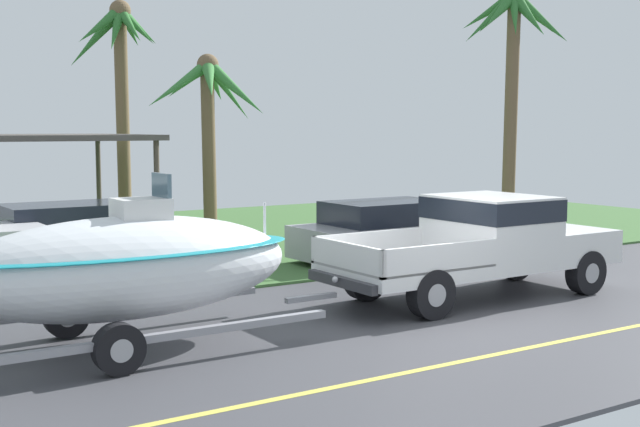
{
  "coord_description": "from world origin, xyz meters",
  "views": [
    {
      "loc": [
        -8.47,
        -9.66,
        3.0
      ],
      "look_at": [
        -0.64,
        2.32,
        1.54
      ],
      "focal_mm": 47.22,
      "sensor_mm": 36.0,
      "label": 1
    }
  ],
  "objects_px": {
    "palm_tree_mid": "(118,56)",
    "palm_tree_near_right": "(210,102)",
    "boat_on_trailer": "(124,267)",
    "palm_tree_near_left": "(512,45)",
    "pickup_truck_towing": "(489,240)",
    "parked_sedan_far": "(77,236)",
    "parked_sedan_near": "(391,232)",
    "carport_awning": "(4,140)"
  },
  "relations": [
    {
      "from": "palm_tree_near_left",
      "to": "palm_tree_mid",
      "type": "distance_m",
      "value": 11.46
    },
    {
      "from": "pickup_truck_towing",
      "to": "boat_on_trailer",
      "type": "distance_m",
      "value": 6.76
    },
    {
      "from": "boat_on_trailer",
      "to": "carport_awning",
      "type": "relative_size",
      "value": 0.91
    },
    {
      "from": "palm_tree_near_right",
      "to": "palm_tree_mid",
      "type": "xyz_separation_m",
      "value": [
        -1.29,
        3.52,
        1.43
      ]
    },
    {
      "from": "parked_sedan_far",
      "to": "palm_tree_near_right",
      "type": "relative_size",
      "value": 0.94
    },
    {
      "from": "pickup_truck_towing",
      "to": "palm_tree_near_right",
      "type": "bearing_deg",
      "value": 93.14
    },
    {
      "from": "palm_tree_near_right",
      "to": "pickup_truck_towing",
      "type": "bearing_deg",
      "value": -86.86
    },
    {
      "from": "palm_tree_mid",
      "to": "palm_tree_near_right",
      "type": "bearing_deg",
      "value": -69.84
    },
    {
      "from": "pickup_truck_towing",
      "to": "boat_on_trailer",
      "type": "relative_size",
      "value": 0.95
    },
    {
      "from": "pickup_truck_towing",
      "to": "carport_awning",
      "type": "height_order",
      "value": "carport_awning"
    },
    {
      "from": "palm_tree_near_right",
      "to": "boat_on_trailer",
      "type": "bearing_deg",
      "value": -121.44
    },
    {
      "from": "carport_awning",
      "to": "palm_tree_mid",
      "type": "xyz_separation_m",
      "value": [
        3.96,
        2.69,
        2.44
      ]
    },
    {
      "from": "pickup_truck_towing",
      "to": "parked_sedan_near",
      "type": "xyz_separation_m",
      "value": [
        0.9,
        3.97,
        -0.34
      ]
    },
    {
      "from": "palm_tree_near_left",
      "to": "palm_tree_mid",
      "type": "relative_size",
      "value": 0.98
    },
    {
      "from": "palm_tree_near_right",
      "to": "carport_awning",
      "type": "bearing_deg",
      "value": 171.05
    },
    {
      "from": "palm_tree_mid",
      "to": "palm_tree_near_left",
      "type": "bearing_deg",
      "value": -50.35
    },
    {
      "from": "boat_on_trailer",
      "to": "palm_tree_near_left",
      "type": "relative_size",
      "value": 0.92
    },
    {
      "from": "carport_awning",
      "to": "palm_tree_near_right",
      "type": "bearing_deg",
      "value": -8.95
    },
    {
      "from": "parked_sedan_near",
      "to": "pickup_truck_towing",
      "type": "bearing_deg",
      "value": -102.77
    },
    {
      "from": "pickup_truck_towing",
      "to": "parked_sedan_near",
      "type": "distance_m",
      "value": 4.09
    },
    {
      "from": "parked_sedan_near",
      "to": "parked_sedan_far",
      "type": "bearing_deg",
      "value": 152.21
    },
    {
      "from": "pickup_truck_towing",
      "to": "parked_sedan_far",
      "type": "relative_size",
      "value": 1.23
    },
    {
      "from": "parked_sedan_near",
      "to": "palm_tree_near_right",
      "type": "xyz_separation_m",
      "value": [
        -1.46,
        6.17,
        3.03
      ]
    },
    {
      "from": "carport_awning",
      "to": "parked_sedan_near",
      "type": "bearing_deg",
      "value": -46.21
    },
    {
      "from": "carport_awning",
      "to": "palm_tree_near_right",
      "type": "distance_m",
      "value": 5.41
    },
    {
      "from": "carport_awning",
      "to": "palm_tree_mid",
      "type": "relative_size",
      "value": 0.99
    },
    {
      "from": "boat_on_trailer",
      "to": "parked_sedan_near",
      "type": "distance_m",
      "value": 8.64
    },
    {
      "from": "boat_on_trailer",
      "to": "palm_tree_mid",
      "type": "distance_m",
      "value": 15.06
    },
    {
      "from": "parked_sedan_far",
      "to": "carport_awning",
      "type": "xyz_separation_m",
      "value": [
        -0.61,
        3.78,
        2.03
      ]
    },
    {
      "from": "pickup_truck_towing",
      "to": "palm_tree_near_right",
      "type": "distance_m",
      "value": 10.51
    },
    {
      "from": "parked_sedan_far",
      "to": "palm_tree_mid",
      "type": "relative_size",
      "value": 0.7
    },
    {
      "from": "pickup_truck_towing",
      "to": "palm_tree_near_left",
      "type": "xyz_separation_m",
      "value": [
        5.47,
        4.84,
        4.1
      ]
    },
    {
      "from": "parked_sedan_far",
      "to": "carport_awning",
      "type": "relative_size",
      "value": 0.7
    },
    {
      "from": "parked_sedan_near",
      "to": "palm_tree_mid",
      "type": "bearing_deg",
      "value": 105.84
    },
    {
      "from": "palm_tree_mid",
      "to": "parked_sedan_near",
      "type": "bearing_deg",
      "value": -74.16
    },
    {
      "from": "parked_sedan_far",
      "to": "carport_awning",
      "type": "distance_m",
      "value": 4.33
    },
    {
      "from": "boat_on_trailer",
      "to": "pickup_truck_towing",
      "type": "bearing_deg",
      "value": 0.0
    },
    {
      "from": "parked_sedan_far",
      "to": "palm_tree_mid",
      "type": "bearing_deg",
      "value": 62.61
    },
    {
      "from": "palm_tree_mid",
      "to": "carport_awning",
      "type": "bearing_deg",
      "value": -145.79
    },
    {
      "from": "parked_sedan_near",
      "to": "palm_tree_near_right",
      "type": "relative_size",
      "value": 0.92
    },
    {
      "from": "parked_sedan_far",
      "to": "palm_tree_near_right",
      "type": "xyz_separation_m",
      "value": [
        4.65,
        2.95,
        3.03
      ]
    },
    {
      "from": "pickup_truck_towing",
      "to": "palm_tree_near_left",
      "type": "height_order",
      "value": "palm_tree_near_left"
    }
  ]
}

